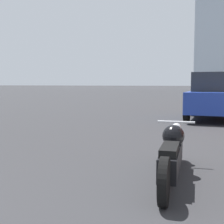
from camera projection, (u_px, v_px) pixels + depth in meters
name	position (u px, v px, depth m)	size (l,w,h in m)	color
motorcycle	(172.00, 154.00, 4.48)	(0.69, 2.55, 0.75)	black
parked_car_blue	(215.00, 97.00, 11.90)	(2.22, 4.10, 1.79)	#1E3899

